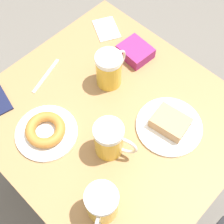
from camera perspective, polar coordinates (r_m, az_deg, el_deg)
ground_plane at (r=1.83m, az=0.00°, el=-12.44°), size 8.00×8.00×0.00m
table at (r=1.18m, az=0.00°, el=-2.27°), size 0.81×0.88×0.77m
plate_with_cake at (r=1.10m, az=10.48°, el=-2.25°), size 0.23×0.23×0.05m
plate_with_donut at (r=1.09m, az=-12.00°, el=-3.40°), size 0.22×0.22×0.05m
beer_mug_left at (r=1.14m, az=-0.49°, el=7.83°), size 0.14×0.10×0.14m
beer_mug_center at (r=0.93m, az=-1.87°, el=-16.53°), size 0.13×0.10×0.14m
beer_mug_right at (r=0.99m, az=-0.43°, el=-5.09°), size 0.10×0.14×0.14m
napkin_folded at (r=1.37m, az=-1.02°, el=14.93°), size 0.14×0.15×0.00m
fork at (r=1.23m, az=-11.98°, el=6.53°), size 0.17×0.06×0.00m
blue_pouch at (r=1.26m, az=4.30°, el=10.95°), size 0.11×0.13×0.05m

